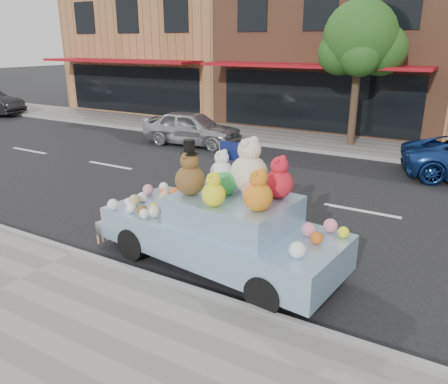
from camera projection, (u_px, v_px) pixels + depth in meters
The scene contains 10 objects.
ground at pixel (216, 185), 12.17m from camera, with size 120.00×120.00×0.00m, color black.
near_sidewalk at pixel (2, 291), 6.84m from camera, with size 60.00×3.00×0.12m, color gray.
far_sidewalk at pixel (300, 140), 17.47m from camera, with size 60.00×3.00×0.12m, color gray.
near_kerb at pixel (76, 253), 8.06m from camera, with size 60.00×0.12×0.13m, color gray.
far_kerb at pixel (286, 147), 16.24m from camera, with size 60.00×0.12×0.13m, color gray.
storefront_left at pixel (176, 45), 25.54m from camera, with size 10.00×9.80×7.30m.
storefront_mid at pixel (346, 45), 20.78m from camera, with size 10.00×9.80×7.30m.
street_tree at pixel (361, 44), 15.37m from camera, with size 3.00×2.70×5.22m.
car_silver at pixel (192, 128), 16.72m from camera, with size 1.55×3.85×1.31m, color #A7A6AB.
art_car at pixel (222, 223), 7.53m from camera, with size 4.65×2.24×2.29m.
Camera 1 is at (6.01, -9.90, 3.76)m, focal length 35.00 mm.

